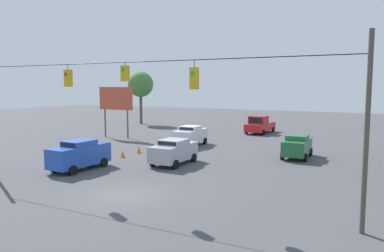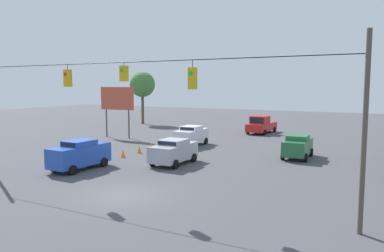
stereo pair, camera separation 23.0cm
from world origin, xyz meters
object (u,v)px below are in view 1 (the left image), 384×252
pickup_truck_red_withflow_deep (260,125)px  traffic_cone_fifth (151,146)px  sedan_green_oncoming_far (297,146)px  sedan_white_withflow_far (191,135)px  roadside_billboard (116,101)px  traffic_cone_third (123,154)px  tree_horizon_left (141,85)px  sedan_blue_parked_shoulder (80,154)px  sedan_silver_withflow_mid (174,151)px  traffic_cone_second (104,158)px  traffic_cone_nearest (84,164)px  overhead_signal_span (126,104)px  traffic_cone_fourth (139,150)px

pickup_truck_red_withflow_deep → traffic_cone_fifth: size_ratio=8.69×
sedan_green_oncoming_far → pickup_truck_red_withflow_deep: bearing=-61.6°
sedan_white_withflow_far → roadside_billboard: roadside_billboard is taller
traffic_cone_third → tree_horizon_left: size_ratio=0.08×
pickup_truck_red_withflow_deep → traffic_cone_fifth: 16.70m
sedan_blue_parked_shoulder → sedan_white_withflow_far: sedan_blue_parked_shoulder is taller
sedan_silver_withflow_mid → roadside_billboard: 15.99m
traffic_cone_second → tree_horizon_left: size_ratio=0.08×
traffic_cone_second → traffic_cone_third: size_ratio=1.00×
pickup_truck_red_withflow_deep → traffic_cone_nearest: size_ratio=8.69×
traffic_cone_fifth → tree_horizon_left: size_ratio=0.08×
sedan_white_withflow_far → overhead_signal_span: bearing=106.3°
sedan_blue_parked_shoulder → tree_horizon_left: size_ratio=0.57×
traffic_cone_second → traffic_cone_fourth: size_ratio=1.00×
traffic_cone_third → tree_horizon_left: 27.25m
traffic_cone_third → traffic_cone_fifth: bearing=-88.5°
overhead_signal_span → sedan_green_oncoming_far: 15.96m
sedan_green_oncoming_far → sedan_white_withflow_far: size_ratio=0.96×
sedan_blue_parked_shoulder → pickup_truck_red_withflow_deep: 25.33m
sedan_blue_parked_shoulder → pickup_truck_red_withflow_deep: (-4.89, -24.85, -0.07)m
sedan_white_withflow_far → tree_horizon_left: size_ratio=0.53×
sedan_blue_parked_shoulder → sedan_silver_withflow_mid: (-4.80, -4.55, -0.09)m
traffic_cone_third → sedan_silver_withflow_mid: bearing=176.9°
sedan_green_oncoming_far → traffic_cone_fifth: (12.50, 2.21, -0.64)m
roadside_billboard → tree_horizon_left: bearing=-64.8°
tree_horizon_left → sedan_blue_parked_shoulder: bearing=117.7°
traffic_cone_nearest → traffic_cone_third: size_ratio=1.00×
traffic_cone_third → tree_horizon_left: (14.26, -22.54, 5.56)m
sedan_blue_parked_shoulder → traffic_cone_second: size_ratio=7.26×
traffic_cone_fourth → traffic_cone_fifth: 2.01m
sedan_silver_withflow_mid → traffic_cone_fourth: size_ratio=6.75×
roadside_billboard → traffic_cone_third: bearing=131.5°
roadside_billboard → tree_horizon_left: size_ratio=0.71×
pickup_truck_red_withflow_deep → roadside_billboard: (12.85, 11.16, 3.06)m
overhead_signal_span → traffic_cone_fifth: size_ratio=37.05×
overhead_signal_span → traffic_cone_fourth: 12.94m
overhead_signal_span → sedan_silver_withflow_mid: (1.74, -7.76, -3.81)m
sedan_white_withflow_far → traffic_cone_second: bearing=78.5°
overhead_signal_span → sedan_white_withflow_far: bearing=-73.7°
sedan_white_withflow_far → traffic_cone_fourth: size_ratio=6.76×
traffic_cone_nearest → traffic_cone_second: size_ratio=1.00×
traffic_cone_fifth → roadside_billboard: size_ratio=0.11×
sedan_green_oncoming_far → roadside_billboard: 20.62m
pickup_truck_red_withflow_deep → tree_horizon_left: size_ratio=0.69×
traffic_cone_fifth → sedan_white_withflow_far: bearing=-120.0°
pickup_truck_red_withflow_deep → roadside_billboard: size_ratio=0.96×
sedan_blue_parked_shoulder → traffic_cone_fourth: size_ratio=7.26×
traffic_cone_nearest → sedan_silver_withflow_mid: bearing=-139.3°
overhead_signal_span → traffic_cone_second: (6.68, -5.83, -4.46)m
traffic_cone_fourth → tree_horizon_left: 25.51m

